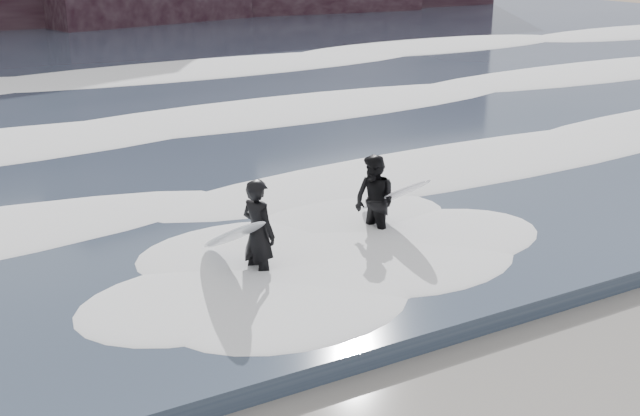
{
  "coord_description": "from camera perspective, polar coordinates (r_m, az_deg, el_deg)",
  "views": [
    {
      "loc": [
        -5.97,
        -4.32,
        5.18
      ],
      "look_at": [
        0.11,
        6.25,
        1.0
      ],
      "focal_mm": 45.0,
      "sensor_mm": 36.0,
      "label": 1
    }
  ],
  "objects": [
    {
      "name": "sea",
      "position": [
        34.23,
        -19.79,
        9.39
      ],
      "size": [
        90.0,
        52.0,
        0.3
      ],
      "primitive_type": "cube",
      "color": "#313D4F",
      "rests_on": "ground"
    },
    {
      "name": "foam_near",
      "position": [
        15.36,
        -5.48,
        0.71
      ],
      "size": [
        60.0,
        3.2,
        0.2
      ],
      "primitive_type": "ellipsoid",
      "color": "white",
      "rests_on": "sea"
    },
    {
      "name": "foam_mid",
      "position": [
        21.71,
        -13.26,
        5.76
      ],
      "size": [
        60.0,
        4.0,
        0.24
      ],
      "primitive_type": "ellipsoid",
      "color": "white",
      "rests_on": "sea"
    },
    {
      "name": "foam_far",
      "position": [
        30.3,
        -18.39,
        9.0
      ],
      "size": [
        60.0,
        4.8,
        0.3
      ],
      "primitive_type": "ellipsoid",
      "color": "white",
      "rests_on": "sea"
    },
    {
      "name": "surfer_left",
      "position": [
        12.17,
        -4.82,
        -1.86
      ],
      "size": [
        0.99,
        1.97,
        1.74
      ],
      "color": "black",
      "rests_on": "ground"
    },
    {
      "name": "surfer_right",
      "position": [
        13.78,
        4.06,
        0.46
      ],
      "size": [
        1.13,
        1.81,
        1.64
      ],
      "color": "black",
      "rests_on": "ground"
    }
  ]
}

